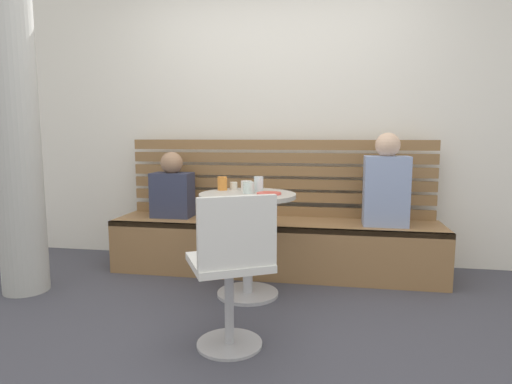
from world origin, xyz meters
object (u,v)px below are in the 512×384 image
cup_water_clear (259,184)px  plate_small (269,193)px  cup_glass_short (249,188)px  cup_tumbler_orange (222,183)px  booth_bench (274,247)px  person_child_left (172,189)px  cafe_table (248,224)px  cup_ceramic_white (246,186)px  person_adult (386,184)px  white_chair (232,266)px  cup_espresso_small (234,186)px

cup_water_clear → plate_small: 0.16m
cup_glass_short → cup_tumbler_orange: size_ratio=0.80×
booth_bench → person_child_left: bearing=178.1°
booth_bench → cafe_table: 0.64m
cup_ceramic_white → plate_small: bearing=-43.3°
person_child_left → person_adult: bearing=-1.6°
booth_bench → cup_ceramic_white: cup_ceramic_white is taller
cafe_table → person_adult: (1.00, 0.53, 0.25)m
person_adult → cup_glass_short: 1.12m
white_chair → person_adult: size_ratio=1.17×
person_child_left → cup_espresso_small: (0.63, -0.37, 0.08)m
person_adult → cup_ceramic_white: size_ratio=9.07×
cup_espresso_small → plate_small: (0.30, -0.23, -0.02)m
cup_espresso_small → plate_small: 0.38m
person_child_left → plate_small: bearing=-32.5°
person_adult → cup_espresso_small: person_adult is taller
white_chair → cup_glass_short: white_chair is taller
cafe_table → white_chair: white_chair is taller
booth_bench → cup_glass_short: (-0.11, -0.53, 0.56)m
cup_ceramic_white → cup_water_clear: size_ratio=0.73×
cafe_table → cup_glass_short: 0.26m
cup_glass_short → cup_water_clear: 0.11m
cup_ceramic_white → cup_espresso_small: bearing=158.8°
white_chair → cup_water_clear: same height
person_adult → cup_tumbler_orange: person_adult is taller
person_child_left → cafe_table: bearing=-36.7°
cup_glass_short → cup_ceramic_white: (-0.05, 0.15, -0.01)m
booth_bench → cup_espresso_small: bearing=-127.9°
booth_bench → plate_small: 0.77m
person_adult → cup_tumbler_orange: 1.28m
cafe_table → cup_ceramic_white: bearing=103.8°
white_chair → cup_glass_short: size_ratio=10.63×
white_chair → plate_small: bearing=84.4°
person_adult → person_child_left: 1.78m
white_chair → person_child_left: person_child_left is taller
cup_glass_short → plate_small: bearing=-12.2°
cafe_table → white_chair: size_ratio=0.87×
booth_bench → cup_glass_short: size_ratio=33.75×
cup_glass_short → cup_water_clear: bearing=59.6°
cafe_table → plate_small: bearing=-5.3°
booth_bench → white_chair: size_ratio=3.18×
cup_tumbler_orange → cup_water_clear: bearing=-7.2°
cup_glass_short → cup_ceramic_white: 0.16m
cup_glass_short → cup_water_clear: size_ratio=0.73×
booth_bench → white_chair: white_chair is taller
cup_tumbler_orange → plate_small: cup_tumbler_orange is taller
cup_espresso_small → cup_water_clear: size_ratio=0.51×
person_adult → cup_tumbler_orange: bearing=-162.5°
white_chair → cup_ceramic_white: white_chair is taller
cup_ceramic_white → white_chair: bearing=-83.1°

